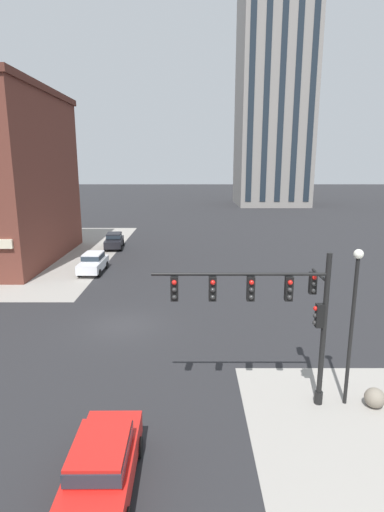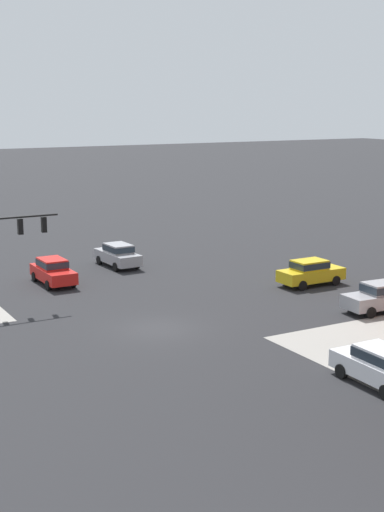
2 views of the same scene
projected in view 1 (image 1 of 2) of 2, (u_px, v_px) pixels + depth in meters
ground_plane at (123, 326)px, 23.36m from camera, size 320.00×320.00×0.00m
traffic_signal_main at (279, 306)px, 15.08m from camera, size 6.59×2.09×6.04m
bollard_sphere_curb_a at (374, 398)px, 15.50m from camera, size 0.77×0.77×0.77m
street_lamp_corner_near at (353, 312)px, 14.97m from camera, size 0.36×0.36×6.18m
car_main_northbound_near at (93, 262)px, 34.57m from camera, size 1.94×4.43×1.68m
car_cross_eastbound at (102, 464)px, 11.37m from camera, size 1.92×4.41×1.68m
car_parked_curb at (114, 240)px, 44.41m from camera, size 2.17×4.53×1.68m
residential_tower_skyline_right at (275, 39)px, 84.76m from camera, size 15.34×17.36×69.39m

